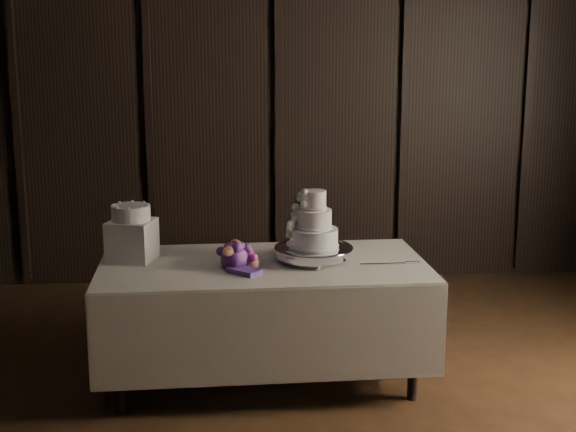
{
  "coord_description": "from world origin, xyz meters",
  "views": [
    {
      "loc": [
        -0.49,
        -3.42,
        2.06
      ],
      "look_at": [
        -0.1,
        1.29,
        1.05
      ],
      "focal_mm": 50.0,
      "sensor_mm": 36.0,
      "label": 1
    }
  ],
  "objects_px": {
    "display_table": "(264,317)",
    "box_pedestal": "(132,240)",
    "wedding_cake": "(310,226)",
    "bouquet": "(235,257)",
    "cake_stand": "(314,254)",
    "small_cake": "(131,213)"
  },
  "relations": [
    {
      "from": "display_table",
      "to": "box_pedestal",
      "type": "height_order",
      "value": "box_pedestal"
    },
    {
      "from": "box_pedestal",
      "to": "display_table",
      "type": "bearing_deg",
      "value": -9.53
    },
    {
      "from": "display_table",
      "to": "box_pedestal",
      "type": "bearing_deg",
      "value": 169.12
    },
    {
      "from": "cake_stand",
      "to": "wedding_cake",
      "type": "relative_size",
      "value": 1.38
    },
    {
      "from": "cake_stand",
      "to": "wedding_cake",
      "type": "bearing_deg",
      "value": -150.26
    },
    {
      "from": "wedding_cake",
      "to": "bouquet",
      "type": "relative_size",
      "value": 0.87
    },
    {
      "from": "display_table",
      "to": "bouquet",
      "type": "distance_m",
      "value": 0.46
    },
    {
      "from": "cake_stand",
      "to": "small_cake",
      "type": "distance_m",
      "value": 1.14
    },
    {
      "from": "cake_stand",
      "to": "small_cake",
      "type": "xyz_separation_m",
      "value": [
        -1.11,
        0.12,
        0.25
      ]
    },
    {
      "from": "cake_stand",
      "to": "box_pedestal",
      "type": "bearing_deg",
      "value": 173.7
    },
    {
      "from": "bouquet",
      "to": "cake_stand",
      "type": "bearing_deg",
      "value": 13.05
    },
    {
      "from": "display_table",
      "to": "small_cake",
      "type": "relative_size",
      "value": 8.5
    },
    {
      "from": "cake_stand",
      "to": "wedding_cake",
      "type": "distance_m",
      "value": 0.19
    },
    {
      "from": "display_table",
      "to": "bouquet",
      "type": "xyz_separation_m",
      "value": [
        -0.17,
        -0.1,
        0.41
      ]
    },
    {
      "from": "small_cake",
      "to": "cake_stand",
      "type": "bearing_deg",
      "value": -6.3
    },
    {
      "from": "small_cake",
      "to": "display_table",
      "type": "bearing_deg",
      "value": -9.53
    },
    {
      "from": "wedding_cake",
      "to": "display_table",
      "type": "bearing_deg",
      "value": 167.12
    },
    {
      "from": "bouquet",
      "to": "box_pedestal",
      "type": "xyz_separation_m",
      "value": [
        -0.63,
        0.23,
        0.06
      ]
    },
    {
      "from": "wedding_cake",
      "to": "bouquet",
      "type": "distance_m",
      "value": 0.5
    },
    {
      "from": "box_pedestal",
      "to": "small_cake",
      "type": "relative_size",
      "value": 1.1
    },
    {
      "from": "box_pedestal",
      "to": "small_cake",
      "type": "distance_m",
      "value": 0.17
    },
    {
      "from": "wedding_cake",
      "to": "bouquet",
      "type": "xyz_separation_m",
      "value": [
        -0.46,
        -0.1,
        -0.16
      ]
    }
  ]
}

